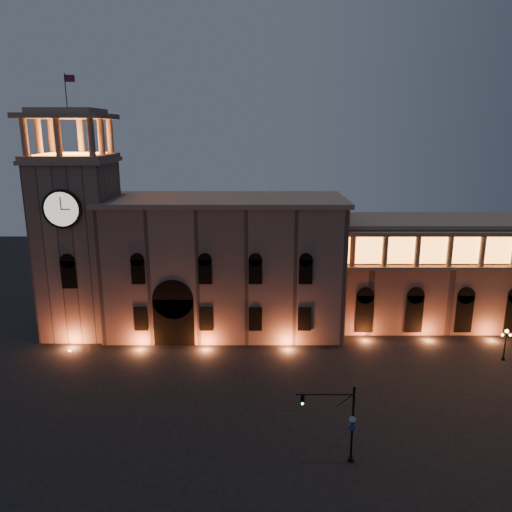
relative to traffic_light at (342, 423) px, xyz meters
name	(u,v)px	position (x,y,z in m)	size (l,w,h in m)	color
ground	(234,418)	(-8.92, 6.12, -3.49)	(160.00, 160.00, 0.00)	black
government_building	(224,264)	(-11.00, 28.06, 5.28)	(30.80, 12.80, 17.60)	#805F54
clock_tower	(79,238)	(-29.42, 27.10, 9.01)	(9.80, 9.80, 32.40)	#805F54
colonnade_wing	(476,271)	(23.08, 30.04, 3.85)	(40.60, 11.50, 14.50)	#7B5A4F
traffic_light	(342,423)	(0.00, 0.00, 0.00)	(4.84, 0.51, 6.64)	black
street_lamp_near	(505,342)	(21.89, 18.10, -1.23)	(1.31, 0.39, 3.78)	black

